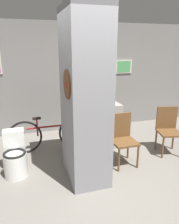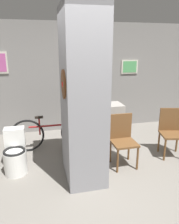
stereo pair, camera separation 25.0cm
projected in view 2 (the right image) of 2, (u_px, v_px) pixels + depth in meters
name	position (u px, v px, depth m)	size (l,w,h in m)	color
ground_plane	(100.00, 190.00, 3.24)	(14.00, 14.00, 0.00)	slate
wall_back	(71.00, 78.00, 5.32)	(8.00, 0.09, 2.60)	gray
pillar_center	(83.00, 98.00, 3.27)	(0.61, 0.95, 2.60)	gray
counter_shelf	(94.00, 127.00, 4.50)	(1.17, 0.44, 0.92)	gray
toilet	(15.00, 155.00, 3.65)	(0.37, 0.53, 0.71)	white
chair_near_pillar	(122.00, 138.00, 3.83)	(0.42, 0.42, 0.91)	brown
chair_by_doorway	(171.00, 130.00, 4.19)	(0.50, 0.50, 0.91)	brown
bicycle	(53.00, 133.00, 4.45)	(1.68, 0.42, 0.73)	black
bottle_tall	(87.00, 100.00, 4.30)	(0.07, 0.07, 0.29)	olive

